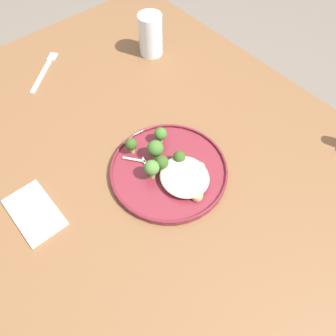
{
  "coord_description": "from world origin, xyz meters",
  "views": [
    {
      "loc": [
        -0.39,
        0.29,
        1.43
      ],
      "look_at": [
        -0.04,
        0.0,
        0.76
      ],
      "focal_mm": 35.55,
      "sensor_mm": 36.0,
      "label": 1
    }
  ],
  "objects_px": {
    "dinner_fork": "(44,71)",
    "folded_napkin": "(34,212)",
    "broccoli_floret_right_tilted": "(131,145)",
    "water_glass": "(151,37)",
    "seared_scallop_left_edge": "(200,176)",
    "broccoli_floret_rear_charred": "(162,163)",
    "seared_scallop_tiny_bay": "(189,186)",
    "dinner_plate": "(168,171)",
    "broccoli_floret_split_head": "(161,134)",
    "seared_scallop_large_seared": "(198,195)",
    "broccoli_floret_beside_noodles": "(152,168)",
    "seared_scallop_center_golden": "(184,178)",
    "broccoli_floret_front_edge": "(155,149)",
    "seared_scallop_tilted_round": "(199,168)",
    "broccoli_floret_center_pile": "(179,157)"
  },
  "relations": [
    {
      "from": "seared_scallop_tilted_round",
      "to": "broccoli_floret_right_tilted",
      "type": "bearing_deg",
      "value": 30.77
    },
    {
      "from": "seared_scallop_tilted_round",
      "to": "broccoli_floret_beside_noodles",
      "type": "height_order",
      "value": "broccoli_floret_beside_noodles"
    },
    {
      "from": "broccoli_floret_front_edge",
      "to": "broccoli_floret_center_pile",
      "type": "distance_m",
      "value": 0.06
    },
    {
      "from": "water_glass",
      "to": "seared_scallop_center_golden",
      "type": "bearing_deg",
      "value": 150.18
    },
    {
      "from": "seared_scallop_center_golden",
      "to": "water_glass",
      "type": "bearing_deg",
      "value": -29.82
    },
    {
      "from": "broccoli_floret_beside_noodles",
      "to": "water_glass",
      "type": "xyz_separation_m",
      "value": [
        0.38,
        -0.3,
        0.01
      ]
    },
    {
      "from": "seared_scallop_large_seared",
      "to": "broccoli_floret_beside_noodles",
      "type": "distance_m",
      "value": 0.12
    },
    {
      "from": "seared_scallop_large_seared",
      "to": "broccoli_floret_right_tilted",
      "type": "height_order",
      "value": "broccoli_floret_right_tilted"
    },
    {
      "from": "seared_scallop_tiny_bay",
      "to": "dinner_plate",
      "type": "bearing_deg",
      "value": 4.02
    },
    {
      "from": "seared_scallop_large_seared",
      "to": "dinner_fork",
      "type": "distance_m",
      "value": 0.64
    },
    {
      "from": "seared_scallop_center_golden",
      "to": "broccoli_floret_front_edge",
      "type": "height_order",
      "value": "broccoli_floret_front_edge"
    },
    {
      "from": "broccoli_floret_split_head",
      "to": "broccoli_floret_right_tilted",
      "type": "height_order",
      "value": "same"
    },
    {
      "from": "seared_scallop_left_edge",
      "to": "folded_napkin",
      "type": "distance_m",
      "value": 0.39
    },
    {
      "from": "seared_scallop_tiny_bay",
      "to": "seared_scallop_left_edge",
      "type": "bearing_deg",
      "value": -89.89
    },
    {
      "from": "dinner_plate",
      "to": "seared_scallop_left_edge",
      "type": "relative_size",
      "value": 9.87
    },
    {
      "from": "water_glass",
      "to": "dinner_fork",
      "type": "bearing_deg",
      "value": 65.56
    },
    {
      "from": "broccoli_floret_beside_noodles",
      "to": "seared_scallop_large_seared",
      "type": "bearing_deg",
      "value": -157.66
    },
    {
      "from": "broccoli_floret_right_tilted",
      "to": "water_glass",
      "type": "bearing_deg",
      "value": -45.2
    },
    {
      "from": "seared_scallop_large_seared",
      "to": "water_glass",
      "type": "distance_m",
      "value": 0.56
    },
    {
      "from": "broccoli_floret_beside_noodles",
      "to": "broccoli_floret_center_pile",
      "type": "relative_size",
      "value": 1.33
    },
    {
      "from": "dinner_plate",
      "to": "broccoli_floret_right_tilted",
      "type": "bearing_deg",
      "value": 18.05
    },
    {
      "from": "broccoli_floret_split_head",
      "to": "folded_napkin",
      "type": "xyz_separation_m",
      "value": [
        0.03,
        0.35,
        -0.04
      ]
    },
    {
      "from": "broccoli_floret_front_edge",
      "to": "water_glass",
      "type": "distance_m",
      "value": 0.43
    },
    {
      "from": "seared_scallop_large_seared",
      "to": "broccoli_floret_beside_noodles",
      "type": "xyz_separation_m",
      "value": [
        0.11,
        0.05,
        0.03
      ]
    },
    {
      "from": "seared_scallop_large_seared",
      "to": "broccoli_floret_front_edge",
      "type": "xyz_separation_m",
      "value": [
        0.15,
        0.01,
        0.02
      ]
    },
    {
      "from": "seared_scallop_left_edge",
      "to": "dinner_fork",
      "type": "distance_m",
      "value": 0.61
    },
    {
      "from": "seared_scallop_large_seared",
      "to": "folded_napkin",
      "type": "distance_m",
      "value": 0.38
    },
    {
      "from": "seared_scallop_tilted_round",
      "to": "seared_scallop_center_golden",
      "type": "xyz_separation_m",
      "value": [
        0.0,
        0.05,
        -0.0
      ]
    },
    {
      "from": "seared_scallop_center_golden",
      "to": "folded_napkin",
      "type": "height_order",
      "value": "seared_scallop_center_golden"
    },
    {
      "from": "broccoli_floret_center_pile",
      "to": "seared_scallop_large_seared",
      "type": "bearing_deg",
      "value": 163.73
    },
    {
      "from": "dinner_plate",
      "to": "broccoli_floret_front_edge",
      "type": "height_order",
      "value": "broccoli_floret_front_edge"
    },
    {
      "from": "dinner_plate",
      "to": "broccoli_floret_split_head",
      "type": "relative_size",
      "value": 6.05
    },
    {
      "from": "seared_scallop_left_edge",
      "to": "seared_scallop_tiny_bay",
      "type": "height_order",
      "value": "seared_scallop_left_edge"
    },
    {
      "from": "seared_scallop_tilted_round",
      "to": "broccoli_floret_rear_charred",
      "type": "distance_m",
      "value": 0.09
    },
    {
      "from": "broccoli_floret_front_edge",
      "to": "broccoli_floret_center_pile",
      "type": "height_order",
      "value": "broccoli_floret_front_edge"
    },
    {
      "from": "seared_scallop_tiny_bay",
      "to": "water_glass",
      "type": "relative_size",
      "value": 0.26
    },
    {
      "from": "seared_scallop_tiny_bay",
      "to": "broccoli_floret_rear_charred",
      "type": "bearing_deg",
      "value": 10.93
    },
    {
      "from": "dinner_fork",
      "to": "seared_scallop_large_seared",
      "type": "bearing_deg",
      "value": -174.97
    },
    {
      "from": "broccoli_floret_right_tilted",
      "to": "water_glass",
      "type": "height_order",
      "value": "water_glass"
    },
    {
      "from": "seared_scallop_large_seared",
      "to": "water_glass",
      "type": "xyz_separation_m",
      "value": [
        0.5,
        -0.26,
        0.04
      ]
    },
    {
      "from": "dinner_fork",
      "to": "seared_scallop_left_edge",
      "type": "bearing_deg",
      "value": -171.28
    },
    {
      "from": "broccoli_floret_front_edge",
      "to": "folded_napkin",
      "type": "distance_m",
      "value": 0.31
    },
    {
      "from": "broccoli_floret_right_tilted",
      "to": "seared_scallop_center_golden",
      "type": "bearing_deg",
      "value": -164.46
    },
    {
      "from": "dinner_fork",
      "to": "folded_napkin",
      "type": "distance_m",
      "value": 0.5
    },
    {
      "from": "seared_scallop_left_edge",
      "to": "broccoli_floret_rear_charred",
      "type": "xyz_separation_m",
      "value": [
        0.08,
        0.05,
        0.02
      ]
    },
    {
      "from": "broccoli_floret_split_head",
      "to": "broccoli_floret_rear_charred",
      "type": "height_order",
      "value": "broccoli_floret_rear_charred"
    },
    {
      "from": "broccoli_floret_split_head",
      "to": "dinner_fork",
      "type": "distance_m",
      "value": 0.47
    },
    {
      "from": "broccoli_floret_beside_noodles",
      "to": "folded_napkin",
      "type": "relative_size",
      "value": 0.38
    },
    {
      "from": "folded_napkin",
      "to": "broccoli_floret_front_edge",
      "type": "bearing_deg",
      "value": -101.41
    },
    {
      "from": "broccoli_floret_beside_noodles",
      "to": "dinner_fork",
      "type": "xyz_separation_m",
      "value": [
        0.53,
        0.01,
        -0.04
      ]
    }
  ]
}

